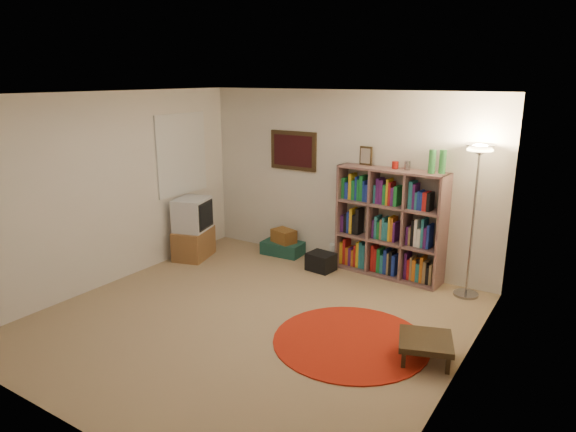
% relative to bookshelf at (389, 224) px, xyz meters
% --- Properties ---
extents(room, '(4.54, 4.54, 2.54)m').
position_rel_bookshelf_xyz_m(room, '(-0.81, -2.10, 0.54)').
color(room, '#927755').
rests_on(room, ground).
extents(bookshelf, '(1.52, 0.53, 1.80)m').
position_rel_bookshelf_xyz_m(bookshelf, '(0.00, 0.00, 0.00)').
color(bookshelf, brown).
rests_on(bookshelf, ground).
extents(floor_lamp, '(0.43, 0.43, 1.91)m').
position_rel_bookshelf_xyz_m(floor_lamp, '(1.12, -0.15, 0.86)').
color(floor_lamp, gray).
rests_on(floor_lamp, ground).
extents(floor_fan, '(0.30, 0.16, 0.35)m').
position_rel_bookshelf_xyz_m(floor_fan, '(0.51, -0.11, -0.55)').
color(floor_fan, black).
rests_on(floor_fan, ground).
extents(tv_stand, '(0.60, 0.73, 0.92)m').
position_rel_bookshelf_xyz_m(tv_stand, '(-2.74, -0.95, -0.28)').
color(tv_stand, brown).
rests_on(tv_stand, ground).
extents(suitcase, '(0.64, 0.44, 0.20)m').
position_rel_bookshelf_xyz_m(suitcase, '(-1.68, -0.08, -0.62)').
color(suitcase, '#153A31').
rests_on(suitcase, ground).
extents(wicker_basket, '(0.41, 0.34, 0.20)m').
position_rel_bookshelf_xyz_m(wicker_basket, '(-1.65, -0.11, -0.42)').
color(wicker_basket, brown).
rests_on(wicker_basket, suitcase).
extents(duffel_bag, '(0.39, 0.34, 0.25)m').
position_rel_bookshelf_xyz_m(duffel_bag, '(-0.85, -0.37, -0.60)').
color(duffel_bag, black).
rests_on(duffel_bag, ground).
extents(paper_towel, '(0.16, 0.16, 0.26)m').
position_rel_bookshelf_xyz_m(paper_towel, '(-0.88, 0.08, -0.59)').
color(paper_towel, white).
rests_on(paper_towel, ground).
extents(red_rug, '(1.63, 1.63, 0.01)m').
position_rel_bookshelf_xyz_m(red_rug, '(0.42, -2.00, -0.72)').
color(red_rug, maroon).
rests_on(red_rug, ground).
extents(side_table, '(0.64, 0.64, 0.23)m').
position_rel_bookshelf_xyz_m(side_table, '(1.18, -1.93, -0.53)').
color(side_table, black).
rests_on(side_table, ground).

